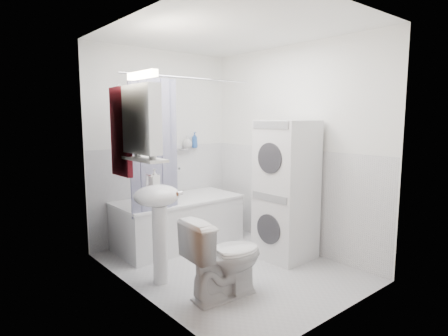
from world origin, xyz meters
TOP-DOWN VIEW (x-y plane):
  - floor at (0.00, 0.00)m, footprint 2.60×2.60m
  - room_walls at (0.00, 0.00)m, footprint 2.60×2.60m
  - wainscot at (0.00, 0.29)m, footprint 1.98×2.58m
  - door at (-0.95, -0.55)m, footprint 0.05×2.00m
  - bathtub at (-0.01, 0.92)m, footprint 1.53×0.72m
  - tub_spout at (0.19, 1.25)m, footprint 0.04×0.12m
  - curtain_rod at (-0.01, 0.62)m, footprint 1.71×0.02m
  - shower_curtain at (-0.50, 0.62)m, footprint 0.55×0.02m
  - sink at (-0.75, 0.12)m, footprint 0.44×0.37m
  - medicine_cabinet at (-0.90, 0.10)m, footprint 0.13×0.50m
  - shelf at (-0.89, 0.10)m, footprint 0.18×0.54m
  - shower_caddy at (0.24, 1.24)m, footprint 0.22×0.06m
  - towel at (-0.94, 0.46)m, footprint 0.07×0.35m
  - washer_dryer at (0.68, -0.20)m, footprint 0.56×0.55m
  - toilet at (-0.45, -0.48)m, footprint 0.76×0.47m
  - soap_pump at (-0.71, 0.25)m, footprint 0.08×0.17m
  - shelf_bottle at (-0.89, -0.05)m, footprint 0.07×0.18m
  - shelf_cup at (-0.89, 0.22)m, footprint 0.10×0.09m
  - shampoo_a at (0.35, 1.24)m, footprint 0.13×0.17m
  - shampoo_b at (0.47, 1.24)m, footprint 0.08×0.21m

SIDE VIEW (x-z plane):
  - floor at x=0.00m, z-range 0.00..0.00m
  - bathtub at x=-0.01m, z-range 0.03..0.61m
  - toilet at x=-0.45m, z-range 0.00..0.71m
  - wainscot at x=0.00m, z-range -0.69..1.89m
  - sink at x=-0.75m, z-range 0.18..1.22m
  - washer_dryer at x=0.68m, z-range 0.00..1.54m
  - tub_spout at x=0.19m, z-range 0.89..0.92m
  - soap_pump at x=-0.71m, z-range 0.91..0.99m
  - door at x=-0.95m, z-range 0.00..2.00m
  - shower_caddy at x=0.24m, z-range 1.14..1.16m
  - shelf at x=-0.89m, z-range 1.19..1.21m
  - shampoo_b at x=0.47m, z-range 1.16..1.24m
  - shampoo_a at x=0.35m, z-range 1.16..1.29m
  - shelf_bottle at x=-0.89m, z-range 1.21..1.28m
  - shower_curtain at x=-0.50m, z-range 0.52..1.98m
  - shelf_cup at x=-0.89m, z-range 1.21..1.31m
  - towel at x=-0.94m, z-range 1.02..1.88m
  - room_walls at x=0.00m, z-range 0.19..2.79m
  - medicine_cabinet at x=-0.90m, z-range 1.21..1.92m
  - curtain_rod at x=-0.01m, z-range 1.99..2.01m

